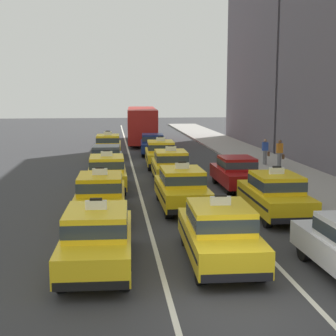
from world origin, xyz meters
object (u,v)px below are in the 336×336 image
Objects in this scene: taxi_left_second at (100,195)px; sedan_center_fifth at (153,144)px; sedan_right_third at (236,172)px; taxi_center_second at (182,187)px; taxi_center_nearest at (219,232)px; taxi_left_third at (107,172)px; taxi_right_second at (275,194)px; bus_center_sixth at (142,123)px; taxi_left_nearest at (97,237)px; sedan_left_fourth at (106,158)px; pedestrian_by_storefront at (265,152)px; pedestrian_near_crosswalk at (280,154)px; taxi_center_third at (171,165)px; taxi_left_fifth at (108,146)px; taxi_center_fourth at (161,153)px.

taxi_left_second is 18.47m from sedan_center_fifth.
taxi_center_second is at bearing -131.00° from sedan_right_third.
taxi_center_nearest is (3.38, -5.25, 0.00)m from taxi_left_second.
taxi_right_second is at bearing -42.40° from taxi_left_third.
taxi_left_nearest is at bearing -95.63° from bus_center_sixth.
taxi_right_second is (6.49, -11.16, 0.03)m from sedan_left_fourth.
sedan_right_third is at bearing 57.59° from taxi_left_nearest.
pedestrian_by_storefront is at bearing -66.02° from bus_center_sixth.
pedestrian_near_crosswalk is at bearing 52.01° from sedan_right_third.
taxi_center_third is at bearing 89.37° from taxi_center_nearest.
taxi_left_second is at bearing -131.32° from pedestrian_by_storefront.
taxi_left_fifth is (0.12, 22.32, 0.00)m from taxi_left_nearest.
taxi_center_second is at bearing 63.49° from taxi_left_nearest.
taxi_left_third is at bearing -89.09° from sedan_left_fourth.
sedan_center_fifth is 1.02× the size of sedan_right_third.
pedestrian_near_crosswalk is (7.26, 8.88, 0.13)m from taxi_center_second.
taxi_center_fourth reaches higher than sedan_center_fifth.
sedan_right_third is (3.00, -7.32, -0.03)m from taxi_center_fourth.
taxi_left_second and taxi_center_third have the same top height.
taxi_left_fifth is 3.53m from sedan_center_fifth.
taxi_left_fifth is at bearing 110.16° from taxi_right_second.
taxi_left_nearest is 1.01× the size of taxi_left_fifth.
taxi_center_nearest is 2.84× the size of pedestrian_by_storefront.
taxi_left_nearest is at bearing -90.83° from taxi_left_third.
taxi_left_nearest is at bearing -105.69° from taxi_center_third.
bus_center_sixth is at bearing 90.84° from taxi_center_third.
taxi_center_second is at bearing 18.39° from taxi_left_second.
taxi_left_second is 2.69× the size of pedestrian_near_crosswalk.
taxi_right_second is at bearing -88.90° from sedan_right_third.
taxi_left_nearest and taxi_center_third have the same top height.
taxi_center_nearest is 1.01× the size of taxi_right_second.
sedan_left_fourth is 8.62m from sedan_right_third.
taxi_left_third is at bearing 89.17° from taxi_left_nearest.
taxi_left_third is at bearing 175.72° from sedan_right_third.
bus_center_sixth is at bearing 96.99° from taxi_right_second.
taxi_left_third is 3.75m from taxi_center_third.
taxi_center_second and taxi_center_third have the same top height.
pedestrian_near_crosswalk reaches higher than sedan_center_fifth.
taxi_left_third reaches higher than sedan_right_third.
taxi_center_third is 11.11m from sedan_center_fifth.
taxi_center_nearest is 1.00× the size of taxi_center_fourth.
taxi_left_fifth reaches higher than pedestrian_near_crosswalk.
taxi_center_fourth is 2.70× the size of pedestrian_near_crosswalk.
taxi_center_nearest is (3.34, 0.10, 0.00)m from taxi_left_nearest.
sedan_right_third is at bearing -127.99° from pedestrian_near_crosswalk.
sedan_center_fifth is at bearing 90.06° from taxi_center_fourth.
taxi_left_nearest is at bearing -90.25° from sedan_left_fourth.
taxi_left_second reaches higher than sedan_left_fourth.
sedan_center_fifth is 8.88m from bus_center_sixth.
taxi_left_nearest is 17.82m from taxi_center_fourth.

